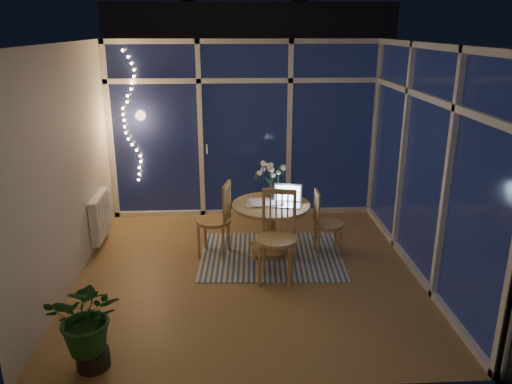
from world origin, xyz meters
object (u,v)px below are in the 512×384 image
chair_left (213,219)px  flower_vase (271,189)px  chair_front (277,238)px  chair_right (328,223)px  laptop (287,195)px  potted_plant (89,328)px  dining_table (271,229)px

chair_left → flower_vase: chair_left is taller
chair_front → flower_vase: chair_front is taller
chair_right → laptop: bearing=89.1°
potted_plant → chair_right: bearing=41.2°
chair_right → laptop: laptop is taller
chair_right → chair_front: size_ratio=0.82×
chair_left → flower_vase: bearing=123.8°
dining_table → laptop: size_ratio=2.77×
flower_vase → potted_plant: flower_vase is taller
chair_right → potted_plant: chair_right is taller
chair_left → chair_front: size_ratio=0.93×
flower_vase → chair_right: bearing=-26.3°
chair_left → chair_right: (1.43, -0.05, -0.06)m
chair_front → laptop: chair_front is taller
chair_right → potted_plant: 3.20m
chair_left → chair_right: 1.44m
laptop → flower_vase: laptop is taller
flower_vase → laptop: bearing=-64.0°
chair_left → laptop: (0.90, -0.04, 0.31)m
laptop → flower_vase: (-0.16, 0.33, -0.02)m
chair_right → flower_vase: size_ratio=4.07×
dining_table → chair_front: bearing=-89.5°
chair_right → potted_plant: (-2.40, -2.10, -0.05)m
laptop → potted_plant: 2.86m
flower_vase → chair_front: bearing=-91.0°
dining_table → chair_left: (-0.72, -0.03, 0.15)m
chair_right → flower_vase: bearing=63.9°
dining_table → chair_front: (0.01, -0.72, 0.19)m
potted_plant → dining_table: bearing=52.2°
chair_right → laptop: 0.64m
laptop → potted_plant: (-1.87, -2.11, -0.41)m
dining_table → potted_plant: bearing=-127.8°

